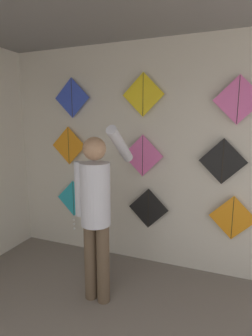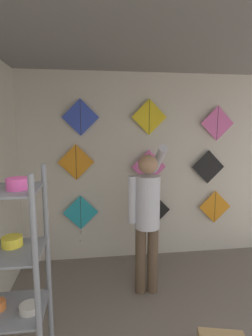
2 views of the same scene
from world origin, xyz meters
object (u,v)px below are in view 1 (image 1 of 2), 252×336
(kite_3, at_px, (69,146))
(shopkeeper, at_px, (96,206))
(kite_2, at_px, (232,218))
(kite_1, at_px, (148,208))
(kite_6, at_px, (72,98))
(kite_8, at_px, (238,100))
(kite_0, at_px, (74,201))
(kite_5, at_px, (223,161))
(kite_4, at_px, (143,156))
(kite_7, at_px, (143,95))

(kite_3, bearing_deg, shopkeeper, -45.13)
(kite_2, bearing_deg, kite_1, 180.00)
(kite_6, xyz_separation_m, kite_8, (2.04, 0.00, -0.08))
(kite_0, bearing_deg, kite_1, 0.06)
(shopkeeper, relative_size, kite_3, 3.48)
(kite_8, bearing_deg, kite_5, 180.00)
(shopkeeper, xyz_separation_m, kite_5, (1.14, 0.87, 0.38))
(kite_4, bearing_deg, kite_5, 0.00)
(kite_1, xyz_separation_m, kite_6, (-1.07, 0.00, 1.40))
(shopkeeper, relative_size, kite_1, 3.48)
(shopkeeper, relative_size, kite_5, 3.48)
(kite_2, height_order, kite_5, kite_5)
(kite_0, distance_m, kite_5, 2.08)
(kite_3, height_order, kite_4, kite_3)
(kite_7, distance_m, kite_8, 1.06)
(kite_4, relative_size, kite_8, 1.00)
(kite_5, height_order, kite_7, kite_7)
(shopkeeper, xyz_separation_m, kite_1, (0.29, 0.87, -0.27))
(kite_6, height_order, kite_7, kite_7)
(shopkeeper, height_order, kite_7, kite_7)
(kite_3, height_order, kite_8, kite_8)
(kite_1, height_order, kite_5, kite_5)
(kite_4, relative_size, kite_5, 1.00)
(kite_2, bearing_deg, kite_7, 180.00)
(kite_6, bearing_deg, shopkeeper, -47.90)
(shopkeeper, xyz_separation_m, kite_8, (1.26, 0.87, 1.05))
(kite_2, bearing_deg, kite_0, -179.97)
(kite_6, height_order, kite_8, kite_6)
(kite_7, bearing_deg, kite_1, 0.00)
(shopkeeper, height_order, kite_3, shopkeeper)
(kite_8, bearing_deg, kite_0, -179.97)
(kite_7, bearing_deg, kite_0, -179.94)
(kite_1, xyz_separation_m, kite_2, (1.00, 0.00, 0.01))
(kite_1, relative_size, kite_4, 1.00)
(kite_2, xyz_separation_m, kite_3, (-2.15, 0.00, 0.75))
(kite_1, relative_size, kite_8, 1.00)
(kite_6, distance_m, kite_7, 0.99)
(shopkeeper, bearing_deg, kite_4, 79.24)
(kite_3, relative_size, kite_7, 1.00)
(kite_2, xyz_separation_m, kite_4, (-1.08, 0.00, 0.66))
(kite_4, height_order, kite_6, kite_6)
(kite_8, bearing_deg, kite_2, 0.00)
(kite_3, bearing_deg, kite_0, -1.37)
(kite_6, relative_size, kite_7, 1.00)
(kite_4, relative_size, kite_7, 1.00)
(kite_0, xyz_separation_m, kite_3, (-0.05, 0.00, 0.80))
(kite_2, distance_m, kite_4, 1.27)
(kite_2, bearing_deg, shopkeeper, -146.11)
(shopkeeper, bearing_deg, kite_8, 37.24)
(shopkeeper, height_order, kite_5, shopkeeper)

